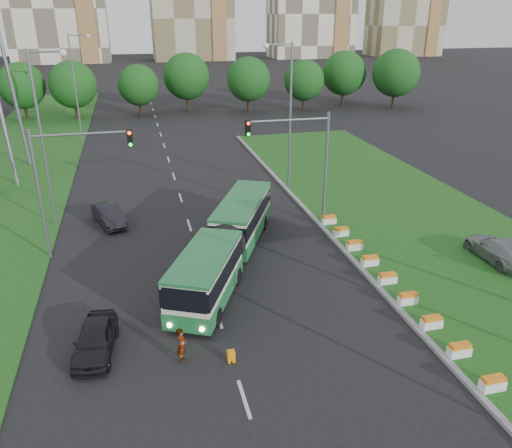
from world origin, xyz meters
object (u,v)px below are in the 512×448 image
object	(u,v)px
traffic_mast_left	(65,173)
shopping_trolley	(231,356)
car_median	(499,250)
pedestrian	(182,345)
car_left_far	(109,215)
car_left_near	(95,339)
articulated_bus	(222,242)
traffic_mast_median	(304,153)

from	to	relation	value
traffic_mast_left	shopping_trolley	bearing A→B (deg)	-59.85
traffic_mast_left	car_median	bearing A→B (deg)	-16.33
car_median	pedestrian	bearing A→B (deg)	14.07
car_left_far	pedestrian	distance (m)	17.02
car_left_near	pedestrian	xyz separation A→B (m)	(3.66, -1.54, 0.14)
car_left_far	articulated_bus	bearing A→B (deg)	-68.28
traffic_mast_left	car_median	size ratio (longest dim) A/B	1.62
traffic_mast_median	car_left_far	distance (m)	14.56
traffic_mast_left	car_median	world-z (taller)	traffic_mast_left
traffic_mast_median	car_left_far	xyz separation A→B (m)	(-13.31, 3.60, -4.65)
traffic_mast_median	articulated_bus	xyz separation A→B (m)	(-6.53, -4.59, -3.81)
traffic_mast_median	traffic_mast_left	distance (m)	15.19
car_median	shopping_trolley	xyz separation A→B (m)	(-17.55, -5.33, -0.59)
traffic_mast_left	shopping_trolley	world-z (taller)	traffic_mast_left
articulated_bus	shopping_trolley	world-z (taller)	articulated_bus
traffic_mast_left	car_left_near	bearing A→B (deg)	-81.29
pedestrian	shopping_trolley	xyz separation A→B (m)	(2.06, -0.56, -0.56)
traffic_mast_left	articulated_bus	distance (m)	10.09
articulated_bus	car_left_far	distance (m)	10.67
car_left_near	pedestrian	distance (m)	3.98
car_left_far	car_median	world-z (taller)	car_median
articulated_bus	car_left_near	size ratio (longest dim) A/B	3.77
car_median	pedestrian	distance (m)	20.18
traffic_mast_median	car_left_near	world-z (taller)	traffic_mast_median
car_left_far	shopping_trolley	bearing A→B (deg)	-90.23
articulated_bus	pedestrian	xyz separation A→B (m)	(-3.35, -8.47, -0.71)
car_left_near	car_median	xyz separation A→B (m)	(23.27, 3.23, 0.18)
traffic_mast_median	shopping_trolley	distance (m)	16.51
car_left_near	car_median	distance (m)	23.50
traffic_mast_left	car_left_far	xyz separation A→B (m)	(1.84, 4.60, -4.65)
traffic_mast_median	traffic_mast_left	xyz separation A→B (m)	(-15.16, -1.00, 0.00)
articulated_bus	pedestrian	size ratio (longest dim) A/B	9.16
articulated_bus	shopping_trolley	size ratio (longest dim) A/B	27.64
traffic_mast_median	car_median	bearing A→B (deg)	-40.44
traffic_mast_left	car_median	distance (m)	26.32
shopping_trolley	pedestrian	bearing A→B (deg)	160.96
car_left_far	shopping_trolley	distance (m)	18.08
car_left_near	traffic_mast_median	bearing A→B (deg)	47.55
shopping_trolley	car_left_near	bearing A→B (deg)	155.95
pedestrian	shopping_trolley	world-z (taller)	pedestrian
car_left_near	pedestrian	world-z (taller)	pedestrian
pedestrian	articulated_bus	bearing A→B (deg)	-6.92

